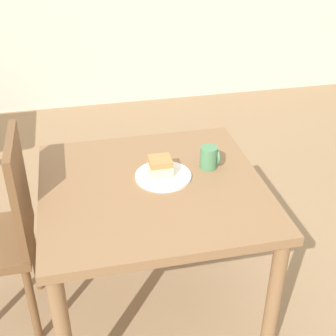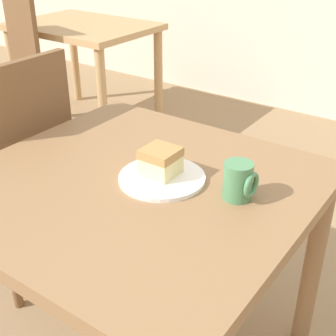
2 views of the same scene
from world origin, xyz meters
name	(u,v)px [view 1 (image 1 of 2)]	position (x,y,z in m)	size (l,w,h in m)	color
dining_table_near	(153,205)	(-0.11, 0.49, 0.61)	(0.92, 0.89, 0.71)	olive
chair_near_window	(0,231)	(-0.75, 0.57, 0.51)	(0.38, 0.38, 0.94)	brown
plate	(163,176)	(-0.05, 0.54, 0.72)	(0.24, 0.24, 0.01)	white
cake_slice	(160,166)	(-0.06, 0.55, 0.76)	(0.09, 0.09, 0.08)	beige
coffee_mug	(210,157)	(0.16, 0.57, 0.76)	(0.08, 0.08, 0.10)	#4C8456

